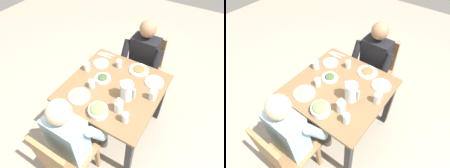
% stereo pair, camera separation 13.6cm
% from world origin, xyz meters
% --- Properties ---
extents(ground_plane, '(8.00, 8.00, 0.00)m').
position_xyz_m(ground_plane, '(0.00, 0.00, 0.00)').
color(ground_plane, gray).
extents(dining_table, '(0.94, 0.94, 0.75)m').
position_xyz_m(dining_table, '(0.00, 0.00, 0.63)').
color(dining_table, brown).
rests_on(dining_table, ground_plane).
extents(chair_near, '(0.40, 0.40, 0.88)m').
position_xyz_m(chair_near, '(-0.05, -0.78, 0.50)').
color(chair_near, '#997047').
rests_on(chair_near, ground_plane).
extents(chair_far, '(0.40, 0.40, 0.88)m').
position_xyz_m(chair_far, '(0.04, 0.78, 0.50)').
color(chair_far, '#997047').
rests_on(chair_far, ground_plane).
extents(diner_near, '(0.48, 0.53, 1.17)m').
position_xyz_m(diner_near, '(-0.05, -0.57, 0.64)').
color(diner_near, '#9EC6E0').
rests_on(diner_near, ground_plane).
extents(diner_far, '(0.48, 0.53, 1.17)m').
position_xyz_m(diner_far, '(0.04, 0.57, 0.64)').
color(diner_far, black).
rests_on(diner_far, ground_plane).
extents(water_pitcher, '(0.16, 0.12, 0.19)m').
position_xyz_m(water_pitcher, '(0.18, -0.06, 0.85)').
color(water_pitcher, silver).
rests_on(water_pitcher, dining_table).
extents(salad_bowl, '(0.18, 0.18, 0.09)m').
position_xyz_m(salad_bowl, '(0.04, -0.35, 0.79)').
color(salad_bowl, white).
rests_on(salad_bowl, dining_table).
extents(plate_yoghurt, '(0.17, 0.17, 0.05)m').
position_xyz_m(plate_yoghurt, '(-0.30, 0.22, 0.77)').
color(plate_yoghurt, white).
rests_on(plate_yoghurt, dining_table).
extents(plate_rice_curry, '(0.21, 0.21, 0.04)m').
position_xyz_m(plate_rice_curry, '(0.11, 0.35, 0.76)').
color(plate_rice_curry, white).
rests_on(plate_rice_curry, dining_table).
extents(plate_beans, '(0.20, 0.20, 0.04)m').
position_xyz_m(plate_beans, '(0.33, 0.26, 0.77)').
color(plate_beans, white).
rests_on(plate_beans, dining_table).
extents(plate_fries, '(0.21, 0.21, 0.04)m').
position_xyz_m(plate_fries, '(-0.22, -0.29, 0.77)').
color(plate_fries, white).
rests_on(plate_fries, dining_table).
extents(plate_dolmas, '(0.17, 0.17, 0.04)m').
position_xyz_m(plate_dolmas, '(-0.16, 0.03, 0.77)').
color(plate_dolmas, white).
rests_on(plate_dolmas, dining_table).
extents(water_glass_center, '(0.07, 0.07, 0.09)m').
position_xyz_m(water_glass_center, '(-0.38, 0.06, 0.79)').
color(water_glass_center, silver).
rests_on(water_glass_center, dining_table).
extents(water_glass_far_left, '(0.07, 0.07, 0.10)m').
position_xyz_m(water_glass_far_left, '(0.39, 0.06, 0.80)').
color(water_glass_far_left, silver).
rests_on(water_glass_far_left, dining_table).
extents(water_glass_far_right, '(0.06, 0.06, 0.09)m').
position_xyz_m(water_glass_far_right, '(-0.19, -0.12, 0.79)').
color(water_glass_far_right, silver).
rests_on(water_glass_far_right, dining_table).
extents(water_glass_near_left, '(0.06, 0.06, 0.10)m').
position_xyz_m(water_glass_near_left, '(0.29, -0.30, 0.80)').
color(water_glass_near_left, silver).
rests_on(water_glass_near_left, dining_table).
extents(water_glass_near_right, '(0.06, 0.06, 0.09)m').
position_xyz_m(water_glass_near_right, '(-0.10, 0.29, 0.79)').
color(water_glass_near_right, silver).
rests_on(water_glass_near_right, dining_table).
extents(oil_carafe, '(0.08, 0.08, 0.16)m').
position_xyz_m(oil_carafe, '(0.19, -0.23, 0.81)').
color(oil_carafe, silver).
rests_on(oil_carafe, dining_table).
extents(fork_near, '(0.17, 0.03, 0.01)m').
position_xyz_m(fork_near, '(-0.35, 0.36, 0.75)').
color(fork_near, silver).
rests_on(fork_near, dining_table).
extents(knife_near, '(0.19, 0.05, 0.01)m').
position_xyz_m(knife_near, '(-0.34, 0.41, 0.75)').
color(knife_near, silver).
rests_on(knife_near, dining_table).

